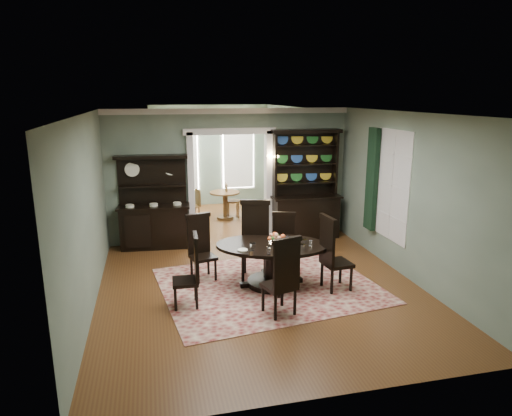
{
  "coord_description": "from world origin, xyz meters",
  "views": [
    {
      "loc": [
        -1.75,
        -7.14,
        3.3
      ],
      "look_at": [
        0.05,
        0.6,
        1.31
      ],
      "focal_mm": 32.0,
      "sensor_mm": 36.0,
      "label": 1
    }
  ],
  "objects_px": {
    "sideboard": "(154,216)",
    "parlor_table": "(225,201)",
    "dining_table": "(272,257)",
    "welsh_dresser": "(305,199)"
  },
  "relations": [
    {
      "from": "dining_table",
      "to": "sideboard",
      "type": "height_order",
      "value": "sideboard"
    },
    {
      "from": "dining_table",
      "to": "welsh_dresser",
      "type": "distance_m",
      "value": 3.02
    },
    {
      "from": "welsh_dresser",
      "to": "parlor_table",
      "type": "bearing_deg",
      "value": 128.48
    },
    {
      "from": "parlor_table",
      "to": "sideboard",
      "type": "bearing_deg",
      "value": -133.68
    },
    {
      "from": "dining_table",
      "to": "parlor_table",
      "type": "relative_size",
      "value": 2.74
    },
    {
      "from": "sideboard",
      "to": "parlor_table",
      "type": "relative_size",
      "value": 2.53
    },
    {
      "from": "dining_table",
      "to": "welsh_dresser",
      "type": "relative_size",
      "value": 0.87
    },
    {
      "from": "sideboard",
      "to": "welsh_dresser",
      "type": "xyz_separation_m",
      "value": [
        3.47,
        -0.04,
        0.2
      ]
    },
    {
      "from": "sideboard",
      "to": "parlor_table",
      "type": "height_order",
      "value": "sideboard"
    },
    {
      "from": "sideboard",
      "to": "welsh_dresser",
      "type": "bearing_deg",
      "value": 4.03
    }
  ]
}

